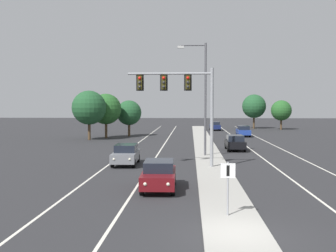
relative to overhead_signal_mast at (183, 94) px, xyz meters
name	(u,v)px	position (x,y,z in m)	size (l,w,h in m)	color
ground_plane	(237,237)	(2.20, -15.68, -5.43)	(260.00, 260.00, 0.00)	#28282B
median_island	(211,163)	(2.20, 2.32, -5.35)	(2.40, 110.00, 0.15)	#9E9B93
lane_stripe_oncoming_center	(158,153)	(-2.50, 9.32, -5.42)	(0.14, 100.00, 0.01)	silver
lane_stripe_receding_center	(257,154)	(6.90, 9.32, -5.42)	(0.14, 100.00, 0.01)	silver
edge_stripe_left	(125,153)	(-5.80, 9.32, -5.42)	(0.14, 100.00, 0.01)	silver
edge_stripe_right	(292,154)	(10.20, 9.32, -5.42)	(0.14, 100.00, 0.01)	silver
overhead_signal_mast	(183,94)	(0.00, 0.00, 0.00)	(6.26, 0.44, 7.20)	gray
median_sign_post	(228,181)	(2.08, -13.40, -3.84)	(0.60, 0.10, 2.20)	gray
street_lamp_median	(203,92)	(1.67, 6.84, 0.36)	(2.58, 0.28, 10.00)	#4C4C51
car_oncoming_darkred	(159,175)	(-1.18, -7.62, -4.61)	(1.90, 4.50, 1.58)	#5B0F14
car_oncoming_grey	(126,154)	(-4.46, 1.62, -4.61)	(1.89, 4.50, 1.58)	slate
car_receding_black	(235,142)	(5.13, 12.21, -4.61)	(1.84, 4.48, 1.58)	black
car_receding_blue	(243,131)	(8.36, 30.93, -4.61)	(1.89, 4.50, 1.58)	navy
car_receding_navy	(215,126)	(5.08, 45.31, -4.61)	(1.84, 4.48, 1.58)	#141E4C
tree_far_right_b	(254,106)	(12.98, 51.20, -1.07)	(4.62, 4.62, 6.68)	#4C3823
tree_far_right_c	(281,110)	(17.57, 48.10, -1.84)	(3.81, 3.81, 5.51)	#4C3823
tree_far_left_c	(129,113)	(-8.50, 30.55, -1.96)	(3.68, 3.68, 5.32)	#4C3823
tree_far_left_a	(106,109)	(-11.23, 27.08, -1.37)	(4.30, 4.30, 6.22)	#4C3823
tree_far_left_b	(89,108)	(-12.84, 23.91, -1.15)	(4.53, 4.53, 6.55)	#4C3823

